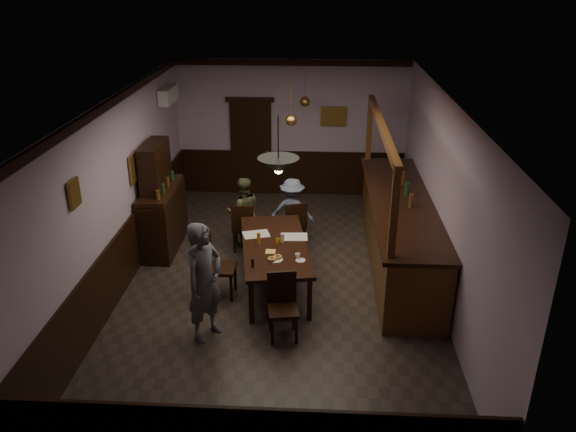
# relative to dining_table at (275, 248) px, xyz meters

# --- Properties ---
(room) EXTENTS (5.01, 8.01, 3.01)m
(room) POSITION_rel_dining_table_xyz_m (0.07, 0.10, 0.81)
(room) COLOR #2D2621
(room) RESTS_ON ground
(dining_table) EXTENTS (1.33, 2.33, 0.75)m
(dining_table) POSITION_rel_dining_table_xyz_m (0.00, 0.00, 0.00)
(dining_table) COLOR black
(dining_table) RESTS_ON ground
(chair_far_left) EXTENTS (0.41, 0.41, 0.93)m
(chair_far_left) POSITION_rel_dining_table_xyz_m (-0.66, 1.19, -0.18)
(chair_far_left) COLOR black
(chair_far_left) RESTS_ON ground
(chair_far_right) EXTENTS (0.51, 0.51, 0.92)m
(chair_far_right) POSITION_rel_dining_table_xyz_m (0.26, 1.33, -0.18)
(chair_far_right) COLOR black
(chair_far_right) RESTS_ON ground
(chair_near) EXTENTS (0.47, 0.47, 0.94)m
(chair_near) POSITION_rel_dining_table_xyz_m (0.21, -1.31, -0.17)
(chair_near) COLOR black
(chair_near) RESTS_ON ground
(chair_side) EXTENTS (0.45, 0.45, 1.02)m
(chair_side) POSITION_rel_dining_table_xyz_m (-0.89, -0.33, -0.13)
(chair_side) COLOR black
(chair_side) RESTS_ON ground
(person_standing) EXTENTS (0.68, 0.75, 1.72)m
(person_standing) POSITION_rel_dining_table_xyz_m (-0.84, -1.40, 0.18)
(person_standing) COLOR #4F505A
(person_standing) RESTS_ON ground
(person_seated_left) EXTENTS (0.76, 0.66, 1.31)m
(person_seated_left) POSITION_rel_dining_table_xyz_m (-0.69, 1.46, -0.03)
(person_seated_left) COLOR #4A5130
(person_seated_left) RESTS_ON ground
(person_seated_right) EXTENTS (0.87, 0.58, 1.25)m
(person_seated_right) POSITION_rel_dining_table_xyz_m (0.20, 1.60, -0.06)
(person_seated_right) COLOR slate
(person_seated_right) RESTS_ON ground
(newspaper_left) EXTENTS (0.49, 0.41, 0.01)m
(newspaper_left) POSITION_rel_dining_table_xyz_m (-0.33, 0.33, 0.07)
(newspaper_left) COLOR silver
(newspaper_left) RESTS_ON dining_table
(newspaper_right) EXTENTS (0.44, 0.32, 0.01)m
(newspaper_right) POSITION_rel_dining_table_xyz_m (0.30, 0.26, 0.07)
(newspaper_right) COLOR silver
(newspaper_right) RESTS_ON dining_table
(napkin) EXTENTS (0.17, 0.17, 0.00)m
(napkin) POSITION_rel_dining_table_xyz_m (-0.04, -0.26, 0.07)
(napkin) COLOR #E8B955
(napkin) RESTS_ON dining_table
(saucer) EXTENTS (0.15, 0.15, 0.01)m
(saucer) POSITION_rel_dining_table_xyz_m (0.43, -0.53, 0.07)
(saucer) COLOR white
(saucer) RESTS_ON dining_table
(coffee_cup) EXTENTS (0.09, 0.09, 0.07)m
(coffee_cup) POSITION_rel_dining_table_xyz_m (0.38, -0.47, 0.11)
(coffee_cup) COLOR white
(coffee_cup) RESTS_ON saucer
(pastry_plate) EXTENTS (0.22, 0.22, 0.01)m
(pastry_plate) POSITION_rel_dining_table_xyz_m (0.05, -0.53, 0.07)
(pastry_plate) COLOR white
(pastry_plate) RESTS_ON dining_table
(pastry_ring_a) EXTENTS (0.13, 0.13, 0.04)m
(pastry_ring_a) POSITION_rel_dining_table_xyz_m (0.00, -0.56, 0.10)
(pastry_ring_a) COLOR #C68C47
(pastry_ring_a) RESTS_ON pastry_plate
(pastry_ring_b) EXTENTS (0.13, 0.13, 0.04)m
(pastry_ring_b) POSITION_rel_dining_table_xyz_m (0.08, -0.48, 0.10)
(pastry_ring_b) COLOR #C68C47
(pastry_ring_b) RESTS_ON pastry_plate
(soda_can) EXTENTS (0.07, 0.07, 0.12)m
(soda_can) POSITION_rel_dining_table_xyz_m (0.05, -0.04, 0.12)
(soda_can) COLOR orange
(soda_can) RESTS_ON dining_table
(beer_glass) EXTENTS (0.06, 0.06, 0.20)m
(beer_glass) POSITION_rel_dining_table_xyz_m (-0.25, -0.03, 0.16)
(beer_glass) COLOR #BF721E
(beer_glass) RESTS_ON dining_table
(water_glass) EXTENTS (0.06, 0.06, 0.15)m
(water_glass) POSITION_rel_dining_table_xyz_m (0.12, 0.07, 0.14)
(water_glass) COLOR silver
(water_glass) RESTS_ON dining_table
(pepper_mill) EXTENTS (0.04, 0.04, 0.14)m
(pepper_mill) POSITION_rel_dining_table_xyz_m (-0.26, -0.76, 0.13)
(pepper_mill) COLOR black
(pepper_mill) RESTS_ON dining_table
(sideboard) EXTENTS (0.54, 1.50, 1.99)m
(sideboard) POSITION_rel_dining_table_xyz_m (-2.14, 1.25, 0.11)
(sideboard) COLOR black
(sideboard) RESTS_ON ground
(bar_counter) EXTENTS (1.04, 4.46, 2.50)m
(bar_counter) POSITION_rel_dining_table_xyz_m (2.06, 0.88, -0.06)
(bar_counter) COLOR #503115
(bar_counter) RESTS_ON ground
(door_back) EXTENTS (0.90, 0.06, 2.10)m
(door_back) POSITION_rel_dining_table_xyz_m (-0.83, 4.05, 0.36)
(door_back) COLOR black
(door_back) RESTS_ON ground
(ac_unit) EXTENTS (0.20, 0.85, 0.30)m
(ac_unit) POSITION_rel_dining_table_xyz_m (-2.31, 3.00, 1.76)
(ac_unit) COLOR white
(ac_unit) RESTS_ON ground
(picture_left_small) EXTENTS (0.04, 0.28, 0.36)m
(picture_left_small) POSITION_rel_dining_table_xyz_m (-2.39, -1.50, 1.46)
(picture_left_small) COLOR olive
(picture_left_small) RESTS_ON ground
(picture_left_large) EXTENTS (0.04, 0.62, 0.48)m
(picture_left_large) POSITION_rel_dining_table_xyz_m (-2.39, 0.90, 1.01)
(picture_left_large) COLOR olive
(picture_left_large) RESTS_ON ground
(picture_back) EXTENTS (0.55, 0.04, 0.42)m
(picture_back) POSITION_rel_dining_table_xyz_m (0.97, 4.06, 1.11)
(picture_back) COLOR olive
(picture_back) RESTS_ON ground
(pendant_iron) EXTENTS (0.56, 0.56, 0.79)m
(pendant_iron) POSITION_rel_dining_table_xyz_m (0.13, -0.79, 1.64)
(pendant_iron) COLOR black
(pendant_iron) RESTS_ON ground
(pendant_brass_mid) EXTENTS (0.20, 0.20, 0.81)m
(pendant_brass_mid) POSITION_rel_dining_table_xyz_m (0.17, 1.74, 1.61)
(pendant_brass_mid) COLOR #BF8C3F
(pendant_brass_mid) RESTS_ON ground
(pendant_brass_far) EXTENTS (0.20, 0.20, 0.81)m
(pendant_brass_far) POSITION_rel_dining_table_xyz_m (0.37, 3.21, 1.61)
(pendant_brass_far) COLOR #BF8C3F
(pendant_brass_far) RESTS_ON ground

